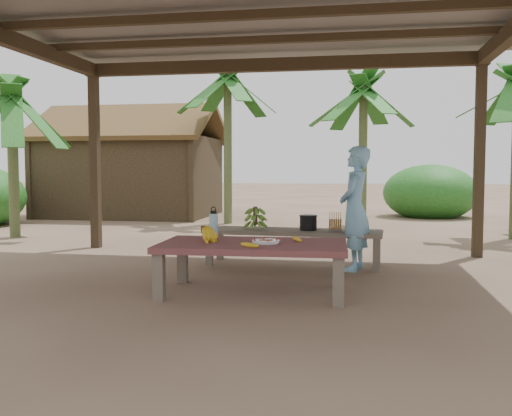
% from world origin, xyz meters
% --- Properties ---
extents(ground, '(80.00, 80.00, 0.00)m').
position_xyz_m(ground, '(0.00, 0.00, 0.00)').
color(ground, brown).
rests_on(ground, ground).
extents(pavilion, '(6.60, 5.60, 2.95)m').
position_xyz_m(pavilion, '(-0.01, -0.01, 2.78)').
color(pavilion, black).
rests_on(pavilion, ground).
extents(work_table, '(1.84, 1.07, 0.50)m').
position_xyz_m(work_table, '(0.17, -0.48, 0.43)').
color(work_table, brown).
rests_on(work_table, ground).
extents(bench, '(2.23, 0.73, 0.45)m').
position_xyz_m(bench, '(0.38, 1.19, 0.39)').
color(bench, brown).
rests_on(bench, ground).
extents(ripe_banana_bunch, '(0.34, 0.31, 0.17)m').
position_xyz_m(ripe_banana_bunch, '(-0.34, -0.49, 0.59)').
color(ripe_banana_bunch, yellow).
rests_on(ripe_banana_bunch, work_table).
extents(plate, '(0.27, 0.27, 0.04)m').
position_xyz_m(plate, '(0.30, -0.52, 0.52)').
color(plate, white).
rests_on(plate, work_table).
extents(loose_banana_front, '(0.18, 0.08, 0.04)m').
position_xyz_m(loose_banana_front, '(0.19, -0.82, 0.52)').
color(loose_banana_front, yellow).
rests_on(loose_banana_front, work_table).
extents(loose_banana_side, '(0.14, 0.15, 0.04)m').
position_xyz_m(loose_banana_side, '(0.58, -0.31, 0.52)').
color(loose_banana_side, yellow).
rests_on(loose_banana_side, work_table).
extents(water_flask, '(0.09, 0.09, 0.33)m').
position_xyz_m(water_flask, '(-0.30, -0.21, 0.64)').
color(water_flask, '#4098CA').
rests_on(water_flask, work_table).
extents(green_banana_stalk, '(0.28, 0.28, 0.30)m').
position_xyz_m(green_banana_stalk, '(-0.11, 1.22, 0.60)').
color(green_banana_stalk, '#598C2D').
rests_on(green_banana_stalk, bench).
extents(cooking_pot, '(0.21, 0.21, 0.18)m').
position_xyz_m(cooking_pot, '(0.57, 1.18, 0.54)').
color(cooking_pot, black).
rests_on(cooking_pot, bench).
extents(skewer_rack, '(0.18, 0.09, 0.24)m').
position_xyz_m(skewer_rack, '(0.90, 1.11, 0.57)').
color(skewer_rack, '#A57F47').
rests_on(skewer_rack, bench).
extents(woman, '(0.46, 0.60, 1.49)m').
position_xyz_m(woman, '(1.14, 0.98, 0.74)').
color(woman, '#6FABD2').
rests_on(woman, ground).
extents(hut, '(4.40, 3.43, 2.85)m').
position_xyz_m(hut, '(-4.50, 8.00, 1.10)').
color(hut, black).
rests_on(hut, ground).
extents(banana_plant_n, '(1.80, 1.80, 3.12)m').
position_xyz_m(banana_plant_n, '(1.28, 6.29, 2.63)').
color(banana_plant_n, '#596638').
rests_on(banana_plant_n, ground).
extents(banana_plant_nw, '(1.80, 1.80, 3.45)m').
position_xyz_m(banana_plant_nw, '(-1.64, 6.39, 2.96)').
color(banana_plant_nw, '#596638').
rests_on(banana_plant_nw, ground).
extents(banana_plant_w, '(1.80, 1.80, 2.67)m').
position_xyz_m(banana_plant_w, '(-4.80, 3.26, 2.20)').
color(banana_plant_w, '#596638').
rests_on(banana_plant_w, ground).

